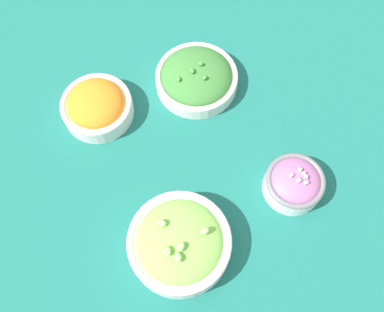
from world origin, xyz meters
TOP-DOWN VIEW (x-y plane):
  - ground_plane at (0.00, 0.00)m, footprint 3.00×3.00m
  - bowl_carrots at (-0.20, -0.13)m, footprint 0.16×0.16m
  - bowl_lettuce at (0.15, -0.10)m, footprint 0.20×0.20m
  - bowl_red_onion at (0.15, 0.16)m, footprint 0.12×0.12m
  - bowl_broccoli at (-0.17, 0.10)m, footprint 0.19×0.19m

SIDE VIEW (x-z plane):
  - ground_plane at x=0.00m, z-range 0.00..0.00m
  - bowl_broccoli at x=-0.17m, z-range -0.01..0.06m
  - bowl_carrots at x=-0.20m, z-range 0.00..0.07m
  - bowl_red_onion at x=0.15m, z-range 0.00..0.07m
  - bowl_lettuce at x=0.15m, z-range -0.01..0.08m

